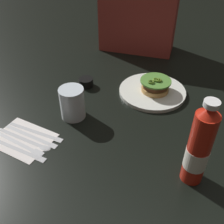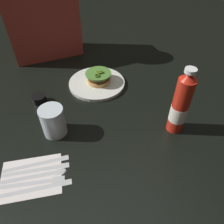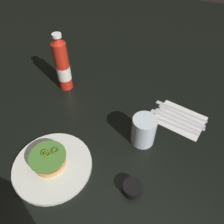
{
  "view_description": "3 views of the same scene",
  "coord_description": "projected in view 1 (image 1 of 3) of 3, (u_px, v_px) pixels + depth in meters",
  "views": [
    {
      "loc": [
        0.15,
        -0.7,
        0.58
      ],
      "look_at": [
        -0.03,
        -0.07,
        0.06
      ],
      "focal_mm": 42.69,
      "sensor_mm": 36.0,
      "label": 1
    },
    {
      "loc": [
        -0.18,
        -0.61,
        0.58
      ],
      "look_at": [
        0.03,
        -0.1,
        0.06
      ],
      "focal_mm": 34.26,
      "sensor_mm": 36.0,
      "label": 2
    },
    {
      "loc": [
        -0.25,
        0.4,
        0.64
      ],
      "look_at": [
        -0.04,
        -0.11,
        0.04
      ],
      "focal_mm": 34.86,
      "sensor_mm": 36.0,
      "label": 3
    }
  ],
  "objects": [
    {
      "name": "ground_plane",
      "position": [
        127.0,
        114.0,
        0.92
      ],
      "size": [
        3.0,
        3.0,
        0.0
      ],
      "primitive_type": "plane",
      "color": "black"
    },
    {
      "name": "dinner_plate",
      "position": [
        152.0,
        91.0,
        1.02
      ],
      "size": [
        0.25,
        0.25,
        0.01
      ],
      "primitive_type": "cylinder",
      "color": "silver",
      "rests_on": "ground_plane"
    },
    {
      "name": "burger_sandwich",
      "position": [
        155.0,
        85.0,
        0.99
      ],
      "size": [
        0.11,
        0.11,
        0.05
      ],
      "color": "tan",
      "rests_on": "dinner_plate"
    },
    {
      "name": "ketchup_bottle",
      "position": [
        199.0,
        148.0,
        0.64
      ],
      "size": [
        0.06,
        0.06,
        0.25
      ],
      "color": "red",
      "rests_on": "ground_plane"
    },
    {
      "name": "water_glass",
      "position": [
        72.0,
        103.0,
        0.88
      ],
      "size": [
        0.08,
        0.08,
        0.11
      ],
      "primitive_type": "cylinder",
      "color": "silver",
      "rests_on": "ground_plane"
    },
    {
      "name": "condiment_cup",
      "position": [
        86.0,
        82.0,
        1.05
      ],
      "size": [
        0.06,
        0.06,
        0.03
      ],
      "primitive_type": "cylinder",
      "color": "black",
      "rests_on": "ground_plane"
    },
    {
      "name": "napkin",
      "position": [
        23.0,
        139.0,
        0.82
      ],
      "size": [
        0.2,
        0.17,
        0.0
      ],
      "primitive_type": "cube",
      "rotation": [
        0.0,
        0.0,
        -0.2
      ],
      "color": "white",
      "rests_on": "ground_plane"
    },
    {
      "name": "butter_knife",
      "position": [
        20.0,
        150.0,
        0.78
      ],
      "size": [
        0.21,
        0.05,
        0.0
      ],
      "color": "silver",
      "rests_on": "napkin"
    },
    {
      "name": "fork_utensil",
      "position": [
        22.0,
        145.0,
        0.8
      ],
      "size": [
        0.19,
        0.06,
        0.0
      ],
      "color": "silver",
      "rests_on": "napkin"
    },
    {
      "name": "spoon_utensil",
      "position": [
        30.0,
        141.0,
        0.81
      ],
      "size": [
        0.2,
        0.05,
        0.0
      ],
      "color": "silver",
      "rests_on": "napkin"
    },
    {
      "name": "steak_knife",
      "position": [
        34.0,
        137.0,
        0.83
      ],
      "size": [
        0.2,
        0.06,
        0.0
      ],
      "color": "silver",
      "rests_on": "napkin"
    },
    {
      "name": "table_knife",
      "position": [
        38.0,
        132.0,
        0.84
      ],
      "size": [
        0.2,
        0.04,
        0.0
      ],
      "color": "silver",
      "rests_on": "napkin"
    }
  ]
}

